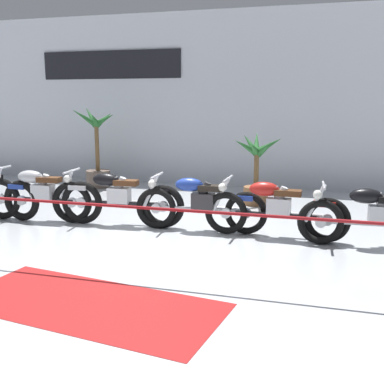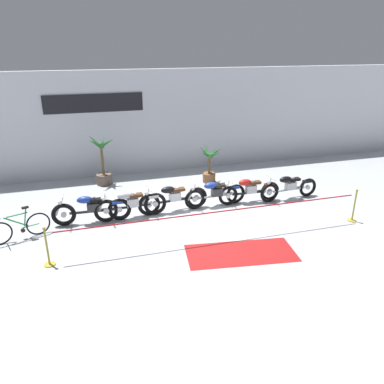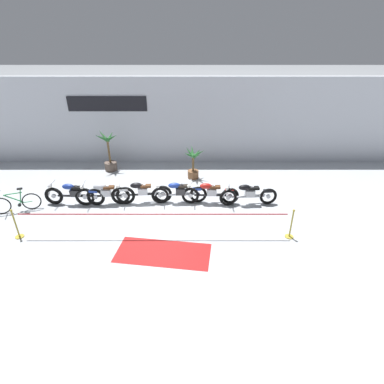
{
  "view_description": "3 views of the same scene",
  "coord_description": "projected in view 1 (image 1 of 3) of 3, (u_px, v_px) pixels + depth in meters",
  "views": [
    {
      "loc": [
        2.75,
        -6.57,
        2.11
      ],
      "look_at": [
        0.65,
        0.65,
        0.66
      ],
      "focal_mm": 45.0,
      "sensor_mm": 36.0,
      "label": 1
    },
    {
      "loc": [
        -3.25,
        -10.18,
        5.15
      ],
      "look_at": [
        0.04,
        1.1,
        0.45
      ],
      "focal_mm": 35.0,
      "sensor_mm": 36.0,
      "label": 2
    },
    {
      "loc": [
        1.26,
        -9.53,
        5.92
      ],
      "look_at": [
        1.22,
        0.27,
        0.73
      ],
      "focal_mm": 28.0,
      "sensor_mm": 36.0,
      "label": 3
    }
  ],
  "objects": [
    {
      "name": "motorcycle_red_4",
      "position": [
        275.0,
        209.0,
        7.38
      ],
      "size": [
        2.24,
        0.62,
        0.92
      ],
      "color": "black",
      "rests_on": "ground"
    },
    {
      "name": "motorcycle_blue_3",
      "position": [
        200.0,
        203.0,
        7.76
      ],
      "size": [
        2.18,
        0.62,
        0.92
      ],
      "color": "black",
      "rests_on": "ground"
    },
    {
      "name": "back_wall",
      "position": [
        217.0,
        100.0,
        11.78
      ],
      "size": [
        28.0,
        0.29,
        4.2
      ],
      "color": "silver",
      "rests_on": "ground"
    },
    {
      "name": "motorcycle_black_5",
      "position": [
        377.0,
        217.0,
        6.88
      ],
      "size": [
        2.26,
        0.62,
        0.92
      ],
      "color": "black",
      "rests_on": "ground"
    },
    {
      "name": "floor_banner",
      "position": [
        88.0,
        304.0,
        5.04
      ],
      "size": [
        3.01,
        1.65,
        0.01
      ],
      "primitive_type": "cube",
      "rotation": [
        0.0,
        0.0,
        -0.14
      ],
      "color": "maroon",
      "rests_on": "ground"
    },
    {
      "name": "potted_palm_right_of_row",
      "position": [
        257.0,
        170.0,
        9.72
      ],
      "size": [
        1.01,
        0.99,
        1.51
      ],
      "color": "brown",
      "rests_on": "ground"
    },
    {
      "name": "potted_palm_left_of_row",
      "position": [
        97.0,
        157.0,
        11.68
      ],
      "size": [
        1.02,
        0.95,
        2.0
      ],
      "color": "brown",
      "rests_on": "ground"
    },
    {
      "name": "ground_plane",
      "position": [
        139.0,
        240.0,
        7.35
      ],
      "size": [
        120.0,
        120.0,
        0.0
      ],
      "primitive_type": "plane",
      "color": "#B2B7BC"
    },
    {
      "name": "motorcycle_silver_1",
      "position": [
        40.0,
        195.0,
        8.4
      ],
      "size": [
        2.29,
        0.62,
        0.95
      ],
      "color": "black",
      "rests_on": "ground"
    },
    {
      "name": "motorcycle_black_2",
      "position": [
        116.0,
        198.0,
        8.13
      ],
      "size": [
        2.36,
        0.62,
        0.94
      ],
      "color": "black",
      "rests_on": "ground"
    }
  ]
}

